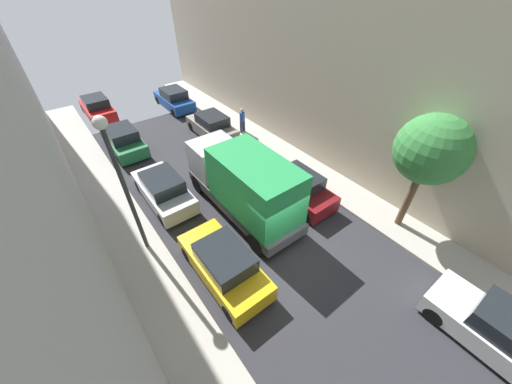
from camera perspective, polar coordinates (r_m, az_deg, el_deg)
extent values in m
plane|color=#2D2D33|center=(12.22, 6.53, -12.12)|extent=(32.00, 32.00, 0.00)
cube|color=#B7B2A8|center=(10.81, -15.36, -24.41)|extent=(2.00, 44.00, 0.15)
cube|color=#B7B2A8|center=(15.13, 20.62, -2.09)|extent=(2.00, 44.00, 0.15)
cube|color=gold|center=(11.14, -6.53, -14.74)|extent=(1.76, 4.20, 0.76)
cube|color=#1E2328|center=(10.49, -6.36, -13.07)|extent=(1.56, 2.10, 0.64)
cylinder|color=black|center=(12.03, -13.71, -12.11)|extent=(0.22, 0.64, 0.64)
cylinder|color=black|center=(12.40, -7.27, -8.87)|extent=(0.22, 0.64, 0.64)
cylinder|color=black|center=(10.42, -5.38, -23.18)|extent=(0.22, 0.64, 0.64)
cylinder|color=black|center=(10.85, 1.89, -18.77)|extent=(0.22, 0.64, 0.64)
cube|color=silver|center=(14.83, -18.16, 0.04)|extent=(1.76, 4.20, 0.76)
cube|color=#1E2328|center=(14.29, -18.49, 1.88)|extent=(1.56, 2.10, 0.64)
cylinder|color=black|center=(16.06, -22.66, 1.14)|extent=(0.22, 0.64, 0.64)
cylinder|color=black|center=(16.34, -17.65, 3.26)|extent=(0.22, 0.64, 0.64)
cylinder|color=black|center=(13.68, -18.38, -5.29)|extent=(0.22, 0.64, 0.64)
cylinder|color=black|center=(14.01, -12.62, -2.66)|extent=(0.22, 0.64, 0.64)
cube|color=#1E6638|center=(19.97, -25.17, 9.10)|extent=(1.76, 4.20, 0.76)
cube|color=#1E2328|center=(19.53, -25.61, 10.68)|extent=(1.56, 2.10, 0.64)
cylinder|color=black|center=(21.35, -28.18, 9.35)|extent=(0.22, 0.64, 0.64)
cylinder|color=black|center=(21.56, -24.29, 10.91)|extent=(0.22, 0.64, 0.64)
cylinder|color=black|center=(18.63, -25.78, 5.82)|extent=(0.22, 0.64, 0.64)
cylinder|color=black|center=(18.87, -21.40, 7.61)|extent=(0.22, 0.64, 0.64)
cube|color=red|center=(25.59, -29.37, 14.30)|extent=(1.76, 4.20, 0.76)
cube|color=#1E2328|center=(25.21, -29.80, 15.60)|extent=(1.56, 2.10, 0.64)
cylinder|color=black|center=(27.04, -31.57, 14.19)|extent=(0.22, 0.64, 0.64)
cylinder|color=black|center=(27.21, -28.43, 15.43)|extent=(0.22, 0.64, 0.64)
cylinder|color=black|center=(24.17, -30.06, 12.06)|extent=(0.22, 0.64, 0.64)
cylinder|color=black|center=(24.35, -26.58, 13.44)|extent=(0.22, 0.64, 0.64)
cube|color=white|center=(12.39, 40.84, -21.20)|extent=(1.76, 4.20, 0.76)
cylinder|color=black|center=(11.95, 32.34, -20.42)|extent=(0.22, 0.64, 0.64)
cylinder|color=black|center=(12.99, 35.35, -15.90)|extent=(0.22, 0.64, 0.64)
cube|color=maroon|center=(14.39, 8.10, 0.57)|extent=(1.76, 4.20, 0.76)
cube|color=#1E2328|center=(13.88, 8.79, 2.49)|extent=(1.56, 2.10, 0.64)
cylinder|color=black|center=(14.99, 1.78, 1.73)|extent=(0.22, 0.64, 0.64)
cylinder|color=black|center=(15.83, 6.19, 3.85)|extent=(0.22, 0.64, 0.64)
cylinder|color=black|center=(13.35, 10.19, -4.84)|extent=(0.22, 0.64, 0.64)
cylinder|color=black|center=(14.29, 14.56, -2.07)|extent=(0.22, 0.64, 0.64)
cube|color=gray|center=(20.00, -8.89, 12.61)|extent=(1.76, 4.20, 0.76)
cube|color=#1E2328|center=(19.57, -8.87, 14.27)|extent=(1.56, 2.10, 0.64)
cylinder|color=black|center=(21.05, -12.89, 12.83)|extent=(0.22, 0.64, 0.64)
cylinder|color=black|center=(21.66, -9.16, 14.13)|extent=(0.22, 0.64, 0.64)
cylinder|color=black|center=(18.58, -8.45, 9.59)|extent=(0.22, 0.64, 0.64)
cylinder|color=black|center=(19.27, -4.41, 11.09)|extent=(0.22, 0.64, 0.64)
cube|color=#194799|center=(24.99, -16.21, 17.26)|extent=(1.76, 4.20, 0.76)
cube|color=#1E2328|center=(24.62, -16.36, 18.66)|extent=(1.56, 2.10, 0.64)
cylinder|color=black|center=(26.20, -19.18, 17.15)|extent=(0.22, 0.64, 0.64)
cylinder|color=black|center=(26.69, -16.00, 18.20)|extent=(0.22, 0.64, 0.64)
cylinder|color=black|center=(23.48, -16.24, 15.17)|extent=(0.22, 0.64, 0.64)
cylinder|color=black|center=(24.03, -12.78, 16.33)|extent=(0.22, 0.64, 0.64)
cube|color=#4C4C51|center=(13.44, -2.82, -1.35)|extent=(2.20, 6.60, 0.50)
cube|color=#B7B7BC|center=(14.43, -8.52, 6.96)|extent=(2.10, 1.80, 1.70)
cube|color=green|center=(11.88, -0.25, 1.37)|extent=(2.24, 4.20, 2.40)
cylinder|color=black|center=(15.01, -11.61, 1.65)|extent=(0.30, 0.96, 0.96)
cylinder|color=black|center=(15.73, -5.37, 4.38)|extent=(0.30, 0.96, 0.96)
cylinder|color=black|center=(11.85, 0.12, -10.28)|extent=(0.30, 0.96, 0.96)
cylinder|color=black|center=(12.75, 7.15, -6.07)|extent=(0.30, 0.96, 0.96)
cylinder|color=#2D334C|center=(19.97, -3.01, 13.04)|extent=(0.18, 0.18, 0.82)
cylinder|color=#2D334C|center=(20.08, -2.48, 13.22)|extent=(0.18, 0.18, 0.82)
cylinder|color=#3359B2|center=(19.71, -2.81, 15.02)|extent=(0.36, 0.36, 0.64)
sphere|color=tan|center=(19.52, -2.86, 16.24)|extent=(0.24, 0.24, 0.24)
cylinder|color=brown|center=(13.75, 28.53, -1.24)|extent=(0.29, 0.29, 2.91)
sphere|color=#38843D|center=(12.48, 32.03, 7.32)|extent=(2.70, 2.70, 2.70)
cylinder|color=#333338|center=(11.21, -24.38, -1.05)|extent=(0.16, 0.16, 5.45)
sphere|color=white|center=(9.74, -29.10, 12.17)|extent=(0.44, 0.44, 0.44)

